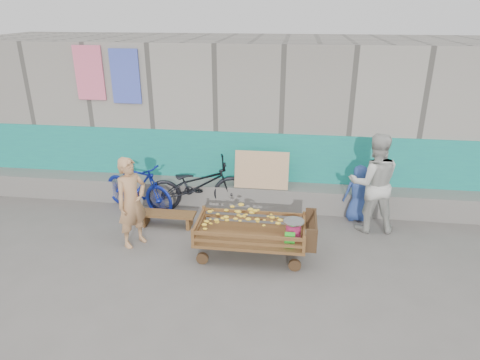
# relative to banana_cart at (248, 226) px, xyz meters

# --- Properties ---
(ground) EXTENTS (80.00, 80.00, 0.00)m
(ground) POSITION_rel_banana_cart_xyz_m (-0.25, -0.54, -0.52)
(ground) COLOR #5D5854
(ground) RESTS_ON ground
(building_wall) EXTENTS (12.00, 3.50, 3.00)m
(building_wall) POSITION_rel_banana_cart_xyz_m (-0.25, 3.51, 0.94)
(building_wall) COLOR gray
(building_wall) RESTS_ON ground
(banana_cart) EXTENTS (1.82, 0.83, 0.77)m
(banana_cart) POSITION_rel_banana_cart_xyz_m (0.00, 0.00, 0.00)
(banana_cart) COLOR brown
(banana_cart) RESTS_ON ground
(bench) EXTENTS (1.00, 0.30, 0.25)m
(bench) POSITION_rel_banana_cart_xyz_m (-1.53, 0.80, -0.34)
(bench) COLOR brown
(bench) RESTS_ON ground
(vendor_man) EXTENTS (0.59, 0.65, 1.49)m
(vendor_man) POSITION_rel_banana_cart_xyz_m (-1.87, 0.13, 0.22)
(vendor_man) COLOR tan
(vendor_man) RESTS_ON ground
(woman) EXTENTS (0.88, 0.71, 1.73)m
(woman) POSITION_rel_banana_cart_xyz_m (1.98, 1.17, 0.34)
(woman) COLOR beige
(woman) RESTS_ON ground
(child) EXTENTS (0.54, 0.38, 1.04)m
(child) POSITION_rel_banana_cart_xyz_m (1.80, 1.49, -0.01)
(child) COLOR #2B448D
(child) RESTS_ON ground
(bicycle_dark) EXTENTS (2.01, 1.16, 1.00)m
(bicycle_dark) POSITION_rel_banana_cart_xyz_m (-1.15, 1.51, -0.03)
(bicycle_dark) COLOR black
(bicycle_dark) RESTS_ON ground
(bicycle_blue) EXTENTS (1.66, 1.03, 0.97)m
(bicycle_blue) POSITION_rel_banana_cart_xyz_m (-2.23, 1.31, -0.04)
(bicycle_blue) COLOR navy
(bicycle_blue) RESTS_ON ground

